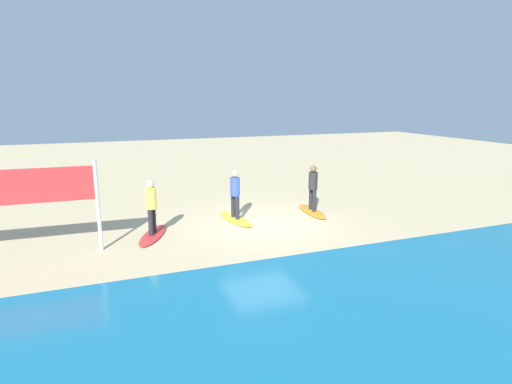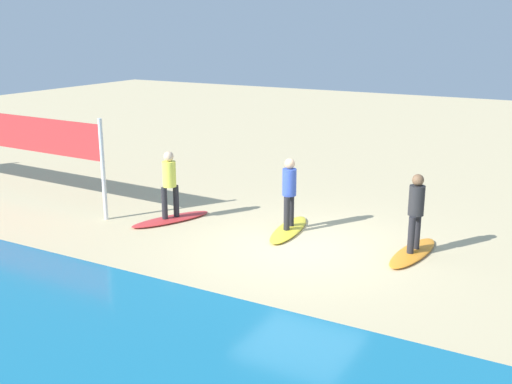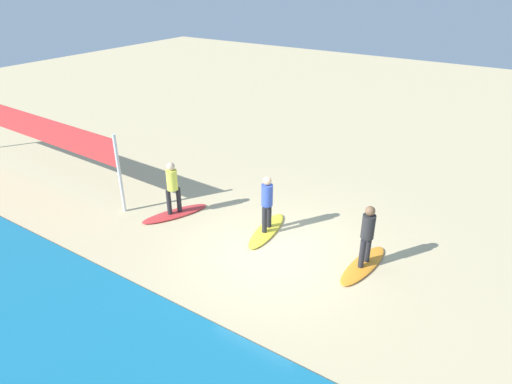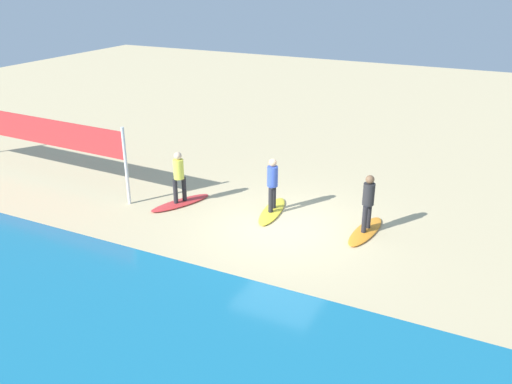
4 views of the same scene
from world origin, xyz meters
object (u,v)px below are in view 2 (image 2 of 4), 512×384
object	(u,v)px
surfboard_yellow	(289,229)
surfer_red	(169,180)
surfer_yellow	(289,188)
surfboard_red	(171,219)
surfer_orange	(416,207)
surfboard_orange	(413,253)

from	to	relation	value
surfboard_yellow	surfer_red	size ratio (longest dim) A/B	1.28
surfer_yellow	surfboard_red	bearing A→B (deg)	14.04
surfboard_red	surfer_red	bearing A→B (deg)	23.60
surfer_orange	surfer_red	xyz separation A→B (m)	(5.77, 0.65, 0.00)
surfer_orange	surfer_red	bearing A→B (deg)	6.42
surfboard_yellow	surfer_yellow	bearing A→B (deg)	-0.00
surfboard_red	surfboard_orange	bearing A→B (deg)	120.01
surfer_orange	surfer_red	world-z (taller)	same
surfer_orange	surfer_yellow	bearing A→B (deg)	-1.26
surfer_orange	surfboard_orange	bearing A→B (deg)	0.00
surfer_orange	surfboard_yellow	xyz separation A→B (m)	(2.92, -0.06, -0.99)
surfboard_orange	surfboard_yellow	size ratio (longest dim) A/B	1.00
surfboard_orange	surfboard_red	distance (m)	5.81
surfer_yellow	surfer_red	bearing A→B (deg)	14.04
surfer_yellow	surfboard_yellow	bearing A→B (deg)	0.00
surfboard_yellow	surfer_red	distance (m)	3.10
surfer_orange	surfboard_red	bearing A→B (deg)	6.42
surfer_orange	surfer_yellow	size ratio (longest dim) A/B	1.00
surfboard_orange	surfer_red	size ratio (longest dim) A/B	1.28
surfboard_red	surfer_yellow	bearing A→B (deg)	127.64
surfer_orange	surfboard_yellow	bearing A→B (deg)	-1.26
surfboard_orange	surfer_red	bearing A→B (deg)	-77.80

